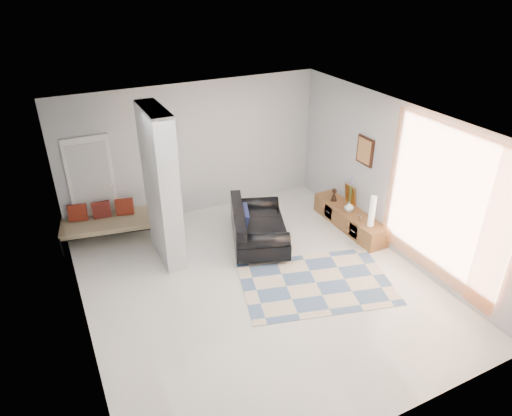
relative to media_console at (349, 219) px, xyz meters
name	(u,v)px	position (x,y,z in m)	size (l,w,h in m)	color
floor	(259,285)	(-2.52, -0.90, -0.20)	(6.00, 6.00, 0.00)	beige
ceiling	(260,126)	(-2.52, -0.90, 2.60)	(6.00, 6.00, 0.00)	white
wall_back	(194,150)	(-2.52, 2.10, 1.20)	(6.00, 6.00, 0.00)	silver
wall_front	(390,340)	(-2.52, -3.90, 1.20)	(6.00, 6.00, 0.00)	silver
wall_left	(73,258)	(-5.27, -0.90, 1.20)	(6.00, 6.00, 0.00)	silver
wall_right	(397,180)	(0.23, -0.90, 1.20)	(6.00, 6.00, 0.00)	silver
partition_column	(161,187)	(-3.62, 0.70, 1.20)	(0.35, 1.20, 2.80)	#B9BEC1
hallway_door	(93,187)	(-4.62, 2.06, 0.82)	(0.85, 0.06, 2.04)	white
curtain	(443,206)	(0.15, -2.05, 1.25)	(2.55, 2.55, 0.00)	#FF8543
wall_art	(365,151)	(0.20, 0.00, 1.45)	(0.04, 0.45, 0.55)	#35190E
media_console	(349,219)	(0.00, 0.00, 0.00)	(0.45, 1.94, 0.80)	brown
loveseat	(256,227)	(-1.98, 0.32, 0.15)	(1.49, 1.90, 0.76)	silver
daybed	(110,220)	(-4.44, 1.72, 0.21)	(2.01, 1.13, 0.77)	black
area_rug	(316,283)	(-1.62, -1.28, -0.20)	(2.51, 1.67, 0.01)	beige
cylinder_lamp	(372,211)	(-0.02, -0.66, 0.50)	(0.11, 0.11, 0.62)	silver
bronze_figurine	(334,195)	(-0.05, 0.51, 0.33)	(0.14, 0.14, 0.27)	black
vase	(349,207)	(-0.05, -0.02, 0.30)	(0.20, 0.20, 0.20)	silver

